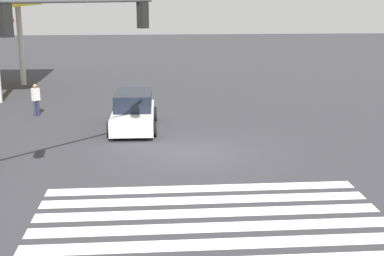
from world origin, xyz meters
TOP-DOWN VIEW (x-y plane):
  - ground_plane at (0.00, 0.00)m, footprint 123.54×123.54m
  - crosswalk_markings at (0.00, -6.25)m, footprint 9.47×5.35m
  - traffic_signal_mast at (-5.06, -5.06)m, footprint 5.44×5.44m
  - car_0 at (-2.30, 4.07)m, footprint 2.12×4.67m
  - pedestrian at (-7.13, 6.90)m, footprint 0.41×0.41m

SIDE VIEW (x-z plane):
  - ground_plane at x=0.00m, z-range 0.00..0.00m
  - crosswalk_markings at x=0.00m, z-range 0.00..0.01m
  - car_0 at x=-2.30m, z-range -0.04..1.56m
  - pedestrian at x=-7.13m, z-range 0.09..1.68m
  - traffic_signal_mast at x=-5.06m, z-range 1.38..7.27m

